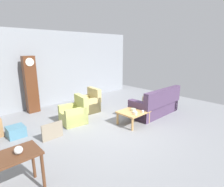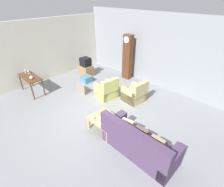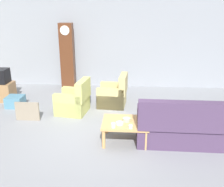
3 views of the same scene
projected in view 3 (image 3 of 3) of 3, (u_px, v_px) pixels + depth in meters
name	position (u px, v px, depth m)	size (l,w,h in m)	color
ground_plane	(95.00, 132.00, 5.89)	(10.40, 10.40, 0.00)	gray
garage_door_wall	(108.00, 40.00, 8.74)	(8.40, 0.16, 3.20)	gray
couch_floral	(188.00, 128.00, 5.32)	(2.11, 0.90, 1.04)	#4C3856
armchair_olive_near	(74.00, 102.00, 6.86)	(0.89, 0.87, 0.92)	#B7BC66
armchair_olive_far	(114.00, 95.00, 7.35)	(0.85, 0.82, 0.92)	tan
coffee_table_wood	(125.00, 124.00, 5.40)	(0.96, 0.76, 0.45)	tan
grandfather_clock	(67.00, 57.00, 8.57)	(0.44, 0.30, 2.20)	#562D19
tv_stand_cabinet	(2.00, 91.00, 7.75)	(0.68, 0.52, 0.55)	#997047
tv_crt	(0.00, 76.00, 7.59)	(0.48, 0.44, 0.42)	black
framed_picture_leaning	(27.00, 111.00, 6.42)	(0.60, 0.05, 0.48)	gray
storage_box_blue	(15.00, 101.00, 7.31)	(0.46, 0.45, 0.31)	teal
cup_white_porcelain	(113.00, 125.00, 5.11)	(0.09, 0.09, 0.10)	white
cup_blue_rimmed	(131.00, 127.00, 5.08)	(0.08, 0.08, 0.07)	silver
bowl_white_stacked	(120.00, 123.00, 5.24)	(0.15, 0.15, 0.05)	white
bowl_shallow_green	(127.00, 120.00, 5.39)	(0.17, 0.17, 0.07)	#B2C69E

